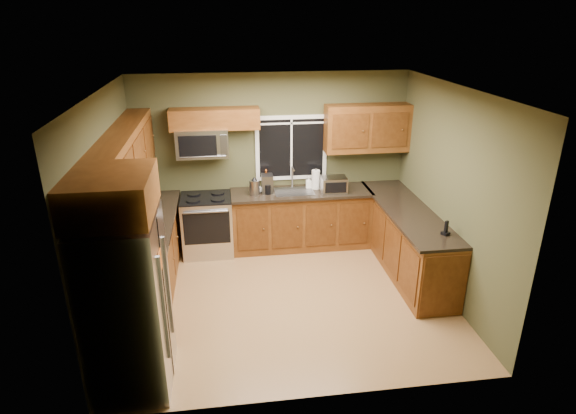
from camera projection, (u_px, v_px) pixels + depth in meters
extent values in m
plane|color=olive|center=(288.00, 297.00, 6.37)|extent=(4.20, 4.20, 0.00)
plane|color=white|center=(288.00, 90.00, 5.36)|extent=(4.20, 4.20, 0.00)
plane|color=#444529|center=(272.00, 161.00, 7.52)|extent=(4.20, 0.00, 4.20)
plane|color=#444529|center=(316.00, 277.00, 4.21)|extent=(4.20, 0.00, 4.20)
plane|color=#444529|center=(110.00, 212.00, 5.60)|extent=(0.00, 3.60, 3.60)
plane|color=#444529|center=(451.00, 194.00, 6.13)|extent=(0.00, 3.60, 3.60)
cube|color=white|center=(291.00, 148.00, 7.47)|extent=(1.12, 0.03, 1.02)
cube|color=black|center=(291.00, 148.00, 7.46)|extent=(1.00, 0.01, 0.90)
cube|color=white|center=(291.00, 148.00, 7.45)|extent=(0.03, 0.01, 0.90)
cube|color=white|center=(292.00, 123.00, 7.31)|extent=(1.00, 0.01, 0.03)
cube|color=brown|center=(150.00, 259.00, 6.41)|extent=(0.60, 2.65, 0.90)
cube|color=black|center=(148.00, 227.00, 6.24)|extent=(0.65, 2.65, 0.04)
cube|color=brown|center=(301.00, 220.00, 7.63)|extent=(2.17, 0.60, 0.90)
cube|color=black|center=(301.00, 192.00, 7.43)|extent=(2.17, 0.65, 0.04)
cube|color=brown|center=(406.00, 241.00, 6.94)|extent=(0.60, 2.50, 0.90)
cube|color=#4F290E|center=(444.00, 286.00, 5.78)|extent=(0.56, 0.02, 0.82)
cube|color=black|center=(407.00, 211.00, 6.76)|extent=(0.65, 2.50, 0.04)
cube|color=brown|center=(126.00, 158.00, 5.87)|extent=(0.33, 2.65, 0.72)
cube|color=brown|center=(215.00, 119.00, 6.99)|extent=(1.30, 0.33, 0.30)
cube|color=brown|center=(367.00, 128.00, 7.36)|extent=(1.30, 0.33, 0.72)
cube|color=brown|center=(111.00, 195.00, 4.20)|extent=(0.72, 0.90, 0.38)
cube|color=#B7B7BC|center=(127.00, 304.00, 4.62)|extent=(0.72, 0.90, 1.80)
cube|color=slate|center=(164.00, 309.00, 4.47)|extent=(0.03, 0.04, 1.10)
cube|color=slate|center=(168.00, 286.00, 4.83)|extent=(0.03, 0.04, 1.10)
cube|color=black|center=(166.00, 302.00, 4.67)|extent=(0.01, 0.02, 1.78)
cube|color=#C75612|center=(160.00, 261.00, 4.39)|extent=(0.01, 0.14, 0.20)
cube|color=#B7B7BC|center=(208.00, 225.00, 7.43)|extent=(0.76, 0.65, 0.90)
cube|color=black|center=(206.00, 198.00, 7.25)|extent=(0.76, 0.64, 0.03)
cube|color=black|center=(207.00, 228.00, 7.09)|extent=(0.68, 0.02, 0.50)
cylinder|color=slate|center=(206.00, 212.00, 6.97)|extent=(0.64, 0.04, 0.04)
cylinder|color=black|center=(193.00, 200.00, 7.09)|extent=(0.20, 0.20, 0.01)
cylinder|color=black|center=(218.00, 199.00, 7.14)|extent=(0.20, 0.20, 0.01)
cylinder|color=black|center=(194.00, 194.00, 7.35)|extent=(0.20, 0.20, 0.01)
cylinder|color=black|center=(218.00, 193.00, 7.40)|extent=(0.20, 0.20, 0.01)
cube|color=#B7B7BC|center=(202.00, 142.00, 7.07)|extent=(0.76, 0.38, 0.42)
cube|color=black|center=(198.00, 146.00, 6.88)|extent=(0.54, 0.01, 0.30)
cube|color=slate|center=(224.00, 145.00, 6.93)|extent=(0.10, 0.01, 0.30)
cylinder|color=slate|center=(203.00, 157.00, 6.94)|extent=(0.66, 0.02, 0.02)
cube|color=slate|center=(294.00, 192.00, 7.42)|extent=(0.60, 0.42, 0.02)
cylinder|color=#B7B7BC|center=(292.00, 177.00, 7.54)|extent=(0.03, 0.03, 0.34)
cylinder|color=#B7B7BC|center=(293.00, 169.00, 7.40)|extent=(0.03, 0.18, 0.03)
cube|color=#B7B7BC|center=(334.00, 184.00, 7.36)|extent=(0.39, 0.30, 0.24)
cube|color=black|center=(336.00, 188.00, 7.23)|extent=(0.32, 0.02, 0.16)
cube|color=slate|center=(267.00, 184.00, 7.34)|extent=(0.17, 0.21, 0.28)
cylinder|color=black|center=(268.00, 189.00, 7.29)|extent=(0.10, 0.10, 0.15)
cylinder|color=#B7B7BC|center=(255.00, 188.00, 7.23)|extent=(0.17, 0.17, 0.23)
cone|color=black|center=(254.00, 179.00, 7.18)|extent=(0.11, 0.11, 0.06)
cylinder|color=white|center=(316.00, 179.00, 7.49)|extent=(0.13, 0.13, 0.30)
cylinder|color=slate|center=(316.00, 170.00, 7.43)|extent=(0.02, 0.02, 0.04)
imported|color=#C75612|center=(266.00, 179.00, 7.47)|extent=(0.12, 0.13, 0.31)
imported|color=white|center=(309.00, 182.00, 7.54)|extent=(0.09, 0.09, 0.18)
imported|color=white|center=(258.00, 188.00, 7.34)|extent=(0.15, 0.15, 0.15)
cube|color=black|center=(445.00, 233.00, 5.97)|extent=(0.11, 0.11, 0.04)
cube|color=black|center=(446.00, 226.00, 5.94)|extent=(0.05, 0.04, 0.15)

